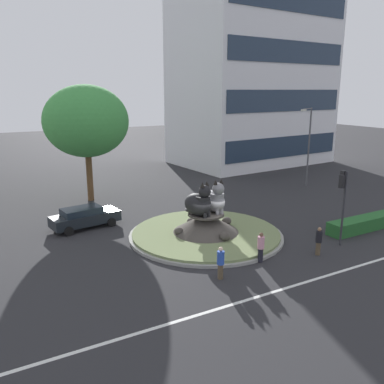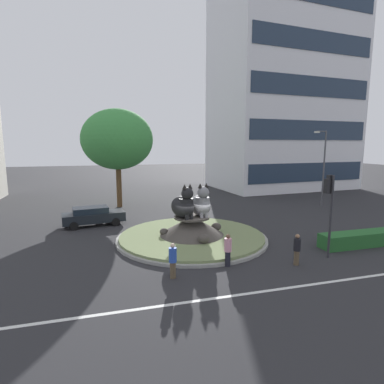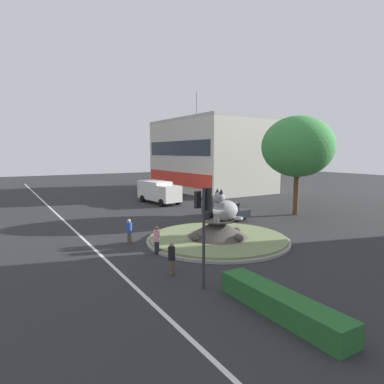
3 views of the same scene
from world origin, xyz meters
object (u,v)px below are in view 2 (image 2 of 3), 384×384
broadleaf_tree_behind_island (117,140)px  streetlight_arm (323,164)px  cat_statue_black (184,205)px  pedestrian_blue_shirt (173,260)px  pedestrian_black_shirt (297,249)px  cat_statue_grey (201,204)px  sedan_on_far_lane (93,216)px  office_tower (284,74)px  pedestrian_pink_shirt (228,249)px  traffic_light_mast (329,198)px

broadleaf_tree_behind_island → streetlight_arm: bearing=-14.7°
cat_statue_black → pedestrian_blue_shirt: (-1.96, -5.59, -1.52)m
broadleaf_tree_behind_island → pedestrian_black_shirt: broadleaf_tree_behind_island is taller
cat_statue_grey → streetlight_arm: 17.35m
cat_statue_grey → sedan_on_far_lane: cat_statue_grey is taller
streetlight_arm → office_tower: bearing=-121.9°
broadleaf_tree_behind_island → sedan_on_far_lane: size_ratio=2.01×
streetlight_arm → sedan_on_far_lane: (-22.92, -1.77, -3.68)m
pedestrian_black_shirt → sedan_on_far_lane: pedestrian_black_shirt is taller
cat_statue_grey → pedestrian_pink_shirt: cat_statue_grey is taller
pedestrian_black_shirt → streetlight_arm: bearing=18.3°
cat_statue_black → sedan_on_far_lane: cat_statue_black is taller
streetlight_arm → pedestrian_blue_shirt: bearing=17.9°
office_tower → broadleaf_tree_behind_island: office_tower is taller
pedestrian_blue_shirt → sedan_on_far_lane: bearing=119.3°
cat_statue_grey → traffic_light_mast: 8.07m
cat_statue_black → pedestrian_pink_shirt: (1.19, -4.93, -1.52)m
pedestrian_blue_shirt → traffic_light_mast: bearing=11.7°
sedan_on_far_lane → cat_statue_black: bearing=-52.1°
cat_statue_black → broadleaf_tree_behind_island: size_ratio=0.26×
cat_statue_black → cat_statue_grey: bearing=78.5°
cat_statue_black → pedestrian_black_shirt: bearing=18.8°
broadleaf_tree_behind_island → pedestrian_blue_shirt: 19.57m
office_tower → pedestrian_pink_shirt: size_ratio=18.68×
cat_statue_black → cat_statue_grey: (1.30, 0.22, -0.00)m
broadleaf_tree_behind_island → pedestrian_blue_shirt: (1.69, -18.54, -6.02)m
office_tower → pedestrian_blue_shirt: office_tower is taller
cat_statue_black → office_tower: 33.33m
cat_statue_grey → office_tower: (19.39, 21.75, 14.16)m
traffic_light_mast → office_tower: size_ratio=0.14×
cat_statue_black → pedestrian_black_shirt: 7.69m
broadleaf_tree_behind_island → pedestrian_black_shirt: bearing=-65.6°
traffic_light_mast → streetlight_arm: bearing=-44.5°
streetlight_arm → pedestrian_pink_shirt: size_ratio=4.43×
pedestrian_black_shirt → traffic_light_mast: bearing=-16.7°
broadleaf_tree_behind_island → pedestrian_black_shirt: size_ratio=5.81×
broadleaf_tree_behind_island → office_tower: bearing=20.3°
broadleaf_tree_behind_island → streetlight_arm: 21.37m
pedestrian_pink_shirt → pedestrian_black_shirt: size_ratio=1.03×
cat_statue_black → pedestrian_pink_shirt: size_ratio=1.49×
cat_statue_black → traffic_light_mast: (7.14, -5.25, 1.05)m
cat_statue_grey → sedan_on_far_lane: bearing=-128.7°
cat_statue_black → pedestrian_blue_shirt: 6.12m
pedestrian_pink_shirt → pedestrian_black_shirt: pedestrian_pink_shirt is taller
pedestrian_black_shirt → pedestrian_pink_shirt: bearing=137.3°
streetlight_arm → pedestrian_black_shirt: streetlight_arm is taller
pedestrian_black_shirt → sedan_on_far_lane: bearing=103.6°
broadleaf_tree_behind_island → streetlight_arm: broadleaf_tree_behind_island is taller
broadleaf_tree_behind_island → sedan_on_far_lane: 9.72m
cat_statue_black → sedan_on_far_lane: (-6.04, 5.81, -1.64)m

